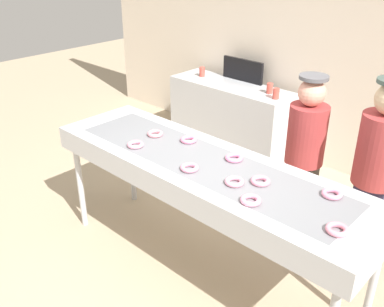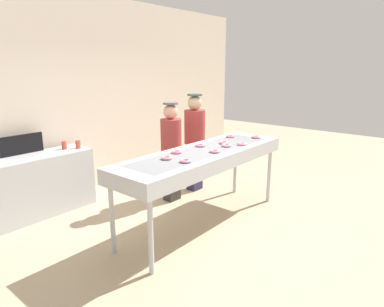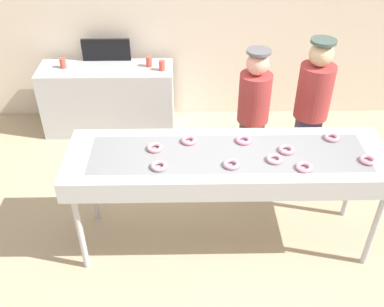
{
  "view_description": "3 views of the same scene",
  "coord_description": "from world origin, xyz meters",
  "views": [
    {
      "loc": [
        1.95,
        -2.2,
        2.57
      ],
      "look_at": [
        -0.3,
        0.18,
        0.94
      ],
      "focal_mm": 40.82,
      "sensor_mm": 36.0,
      "label": 1
    },
    {
      "loc": [
        -3.41,
        -2.65,
        2.12
      ],
      "look_at": [
        -0.1,
        0.12,
        1.0
      ],
      "focal_mm": 31.55,
      "sensor_mm": 36.0,
      "label": 2
    },
    {
      "loc": [
        -0.36,
        -3.0,
        3.24
      ],
      "look_at": [
        -0.31,
        0.14,
        0.95
      ],
      "focal_mm": 40.94,
      "sensor_mm": 36.0,
      "label": 3
    }
  ],
  "objects": [
    {
      "name": "paper_cup_0",
      "position": [
        -0.64,
        1.97,
        0.95
      ],
      "size": [
        0.07,
        0.07,
        0.12
      ],
      "primitive_type": "cylinder",
      "color": "#CC4C3F",
      "rests_on": "prep_counter"
    },
    {
      "name": "strawberry_donut_3",
      "position": [
        0.6,
        -0.22,
        1.06
      ],
      "size": [
        0.19,
        0.19,
        0.03
      ],
      "primitive_type": "torus",
      "rotation": [
        0.0,
        0.0,
        2.26
      ],
      "color": "pink",
      "rests_on": "fryer_conveyor"
    },
    {
      "name": "worker_baker",
      "position": [
        0.34,
        0.92,
        0.9
      ],
      "size": [
        0.33,
        0.33,
        1.58
      ],
      "rotation": [
        0.0,
        0.0,
        2.98
      ],
      "color": "#312F28",
      "rests_on": "ground"
    },
    {
      "name": "back_wall",
      "position": [
        0.0,
        2.5,
        1.64
      ],
      "size": [
        8.0,
        0.12,
        3.28
      ],
      "primitive_type": "cube",
      "color": "beige",
      "rests_on": "ground"
    },
    {
      "name": "strawberry_donut_1",
      "position": [
        0.94,
        0.21,
        1.06
      ],
      "size": [
        0.17,
        0.17,
        0.03
      ],
      "primitive_type": "torus",
      "rotation": [
        0.0,
        0.0,
        2.81
      ],
      "color": "pink",
      "rests_on": "fryer_conveyor"
    },
    {
      "name": "strawberry_donut_9",
      "position": [
        -0.63,
        0.08,
        1.06
      ],
      "size": [
        0.19,
        0.19,
        0.03
      ],
      "primitive_type": "torus",
      "rotation": [
        0.0,
        0.0,
        0.86
      ],
      "color": "pink",
      "rests_on": "fryer_conveyor"
    },
    {
      "name": "menu_display",
      "position": [
        -1.36,
        2.27,
        1.03
      ],
      "size": [
        0.61,
        0.04,
        0.28
      ],
      "primitive_type": "cube",
      "color": "black",
      "rests_on": "prep_counter"
    },
    {
      "name": "prep_counter",
      "position": [
        -1.36,
        2.05,
        0.44
      ],
      "size": [
        1.68,
        0.55,
        0.89
      ],
      "primitive_type": "cube",
      "color": "#B7BABF",
      "rests_on": "ground"
    },
    {
      "name": "fryer_conveyor",
      "position": [
        0.0,
        0.0,
        0.95
      ],
      "size": [
        2.77,
        0.8,
        1.04
      ],
      "color": "#B7BABF",
      "rests_on": "ground"
    },
    {
      "name": "strawberry_donut_6",
      "position": [
        -0.58,
        -0.18,
        1.06
      ],
      "size": [
        0.15,
        0.15,
        0.03
      ],
      "primitive_type": "torus",
      "rotation": [
        0.0,
        0.0,
        1.68
      ],
      "color": "pink",
      "rests_on": "fryer_conveyor"
    },
    {
      "name": "worker_assistant",
      "position": [
        0.95,
        0.94,
        0.97
      ],
      "size": [
        0.36,
        0.36,
        1.67
      ],
      "rotation": [
        0.0,
        0.0,
        3.07
      ],
      "color": "#292745",
      "rests_on": "ground"
    },
    {
      "name": "paper_cup_2",
      "position": [
        -0.81,
        2.08,
        0.95
      ],
      "size": [
        0.07,
        0.07,
        0.12
      ],
      "primitive_type": "cylinder",
      "color": "#CC4C3F",
      "rests_on": "prep_counter"
    },
    {
      "name": "strawberry_donut_7",
      "position": [
        1.15,
        -0.13,
        1.06
      ],
      "size": [
        0.19,
        0.19,
        0.03
      ],
      "primitive_type": "torus",
      "rotation": [
        0.0,
        0.0,
        0.56
      ],
      "color": "pink",
      "rests_on": "fryer_conveyor"
    },
    {
      "name": "strawberry_donut_5",
      "position": [
        -0.33,
        0.18,
        1.06
      ],
      "size": [
        0.16,
        0.16,
        0.03
      ],
      "primitive_type": "torus",
      "rotation": [
        0.0,
        0.0,
        2.92
      ],
      "color": "pink",
      "rests_on": "fryer_conveyor"
    },
    {
      "name": "strawberry_donut_2",
      "position": [
        0.38,
        -0.1,
        1.06
      ],
      "size": [
        0.16,
        0.16,
        0.03
      ],
      "primitive_type": "torus",
      "rotation": [
        0.0,
        0.0,
        2.98
      ],
      "color": "pink",
      "rests_on": "fryer_conveyor"
    },
    {
      "name": "strawberry_donut_0",
      "position": [
        0.5,
        0.03,
        1.06
      ],
      "size": [
        0.14,
        0.14,
        0.03
      ],
      "primitive_type": "torus",
      "rotation": [
        0.0,
        0.0,
        3.1
      ],
      "color": "pink",
      "rests_on": "fryer_conveyor"
    },
    {
      "name": "strawberry_donut_4",
      "position": [
        0.15,
        0.18,
        1.06
      ],
      "size": [
        0.19,
        0.19,
        0.03
      ],
      "primitive_type": "torus",
      "rotation": [
        0.0,
        0.0,
        0.75
      ],
      "color": "pink",
      "rests_on": "fryer_conveyor"
    },
    {
      "name": "strawberry_donut_8",
      "position": [
        0.01,
        -0.17,
        1.06
      ],
      "size": [
        0.19,
        0.19,
        0.03
      ],
      "primitive_type": "torus",
      "rotation": [
        0.0,
        0.0,
        0.95
      ],
      "color": "pink",
      "rests_on": "fryer_conveyor"
    },
    {
      "name": "ground_plane",
      "position": [
        0.0,
        0.0,
        0.0
      ],
      "size": [
        16.0,
        16.0,
        0.0
      ],
      "primitive_type": "plane",
      "color": "tan"
    }
  ]
}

